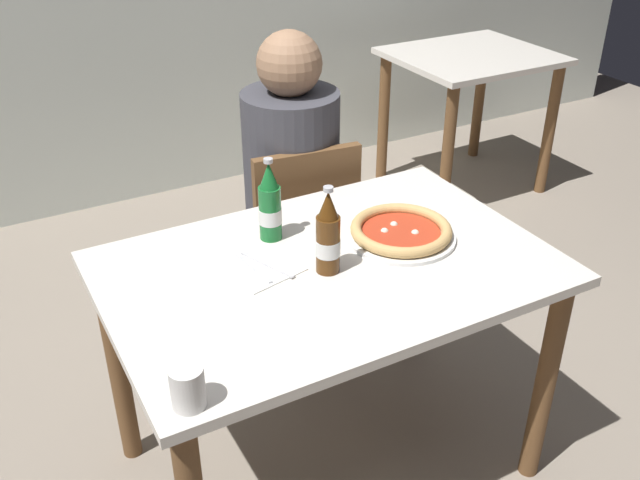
# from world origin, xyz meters

# --- Properties ---
(ground_plane) EXTENTS (8.00, 8.00, 0.00)m
(ground_plane) POSITION_xyz_m (0.00, 0.00, 0.00)
(ground_plane) COLOR gray
(dining_table_main) EXTENTS (1.20, 0.80, 0.75)m
(dining_table_main) POSITION_xyz_m (0.00, 0.00, 0.64)
(dining_table_main) COLOR silver
(dining_table_main) RESTS_ON ground_plane
(chair_behind_table) EXTENTS (0.44, 0.44, 0.85)m
(chair_behind_table) POSITION_xyz_m (0.21, 0.61, 0.48)
(chair_behind_table) COLOR brown
(chair_behind_table) RESTS_ON ground_plane
(diner_seated) EXTENTS (0.34, 0.34, 1.21)m
(diner_seated) POSITION_xyz_m (0.22, 0.66, 0.58)
(diner_seated) COLOR #2D3342
(diner_seated) RESTS_ON ground_plane
(dining_table_background) EXTENTS (0.80, 0.70, 0.75)m
(dining_table_background) POSITION_xyz_m (1.66, 1.44, 0.59)
(dining_table_background) COLOR silver
(dining_table_background) RESTS_ON ground_plane
(pizza_margherita_near) EXTENTS (0.32, 0.32, 0.04)m
(pizza_margherita_near) POSITION_xyz_m (0.25, 0.02, 0.77)
(pizza_margherita_near) COLOR white
(pizza_margherita_near) RESTS_ON dining_table_main
(beer_bottle_left) EXTENTS (0.07, 0.07, 0.25)m
(beer_bottle_left) POSITION_xyz_m (-0.08, 0.21, 0.85)
(beer_bottle_left) COLOR #196B2D
(beer_bottle_left) RESTS_ON dining_table_main
(beer_bottle_center) EXTENTS (0.07, 0.07, 0.25)m
(beer_bottle_center) POSITION_xyz_m (-0.02, -0.03, 0.85)
(beer_bottle_center) COLOR #512D0F
(beer_bottle_center) RESTS_ON dining_table_main
(napkin_with_cutlery) EXTENTS (0.22, 0.22, 0.01)m
(napkin_with_cutlery) POSITION_xyz_m (-0.17, 0.07, 0.75)
(napkin_with_cutlery) COLOR white
(napkin_with_cutlery) RESTS_ON dining_table_main
(paper_cup) EXTENTS (0.07, 0.07, 0.09)m
(paper_cup) POSITION_xyz_m (-0.52, -0.34, 0.80)
(paper_cup) COLOR white
(paper_cup) RESTS_ON dining_table_main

